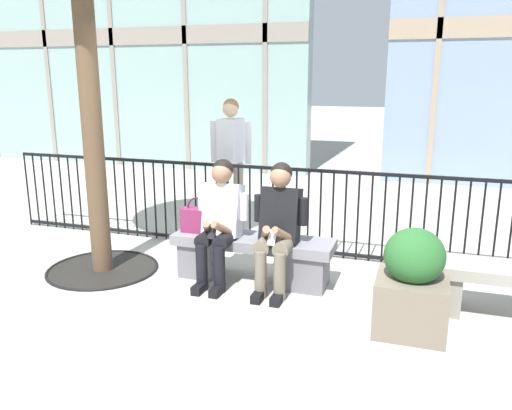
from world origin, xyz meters
The scene contains 9 objects.
ground_plane centered at (0.00, 0.00, 0.00)m, with size 60.00×60.00×0.00m, color #B2ADA3.
stone_bench centered at (0.00, 0.00, 0.27)m, with size 1.60×0.44×0.45m.
seated_person_with_phone centered at (-0.29, -0.13, 0.65)m, with size 0.52×0.66×1.21m.
seated_person_companion centered at (0.29, -0.13, 0.65)m, with size 0.52×0.66×1.21m.
handbag_on_bench centered at (-0.58, -0.01, 0.58)m, with size 0.32×0.15×0.36m.
bystander_at_railing centered at (-0.82, 1.56, 1.00)m, with size 0.55×0.40×1.71m.
plaza_railing centered at (0.00, 0.92, 0.51)m, with size 7.07×0.04×1.00m.
stone_bench_far centered at (2.31, -0.10, 0.27)m, with size 1.60×0.44×0.45m.
planter centered at (1.53, -0.60, 0.39)m, with size 0.55×0.55×0.85m.
Camera 1 is at (1.55, -4.58, 1.99)m, focal length 36.28 mm.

